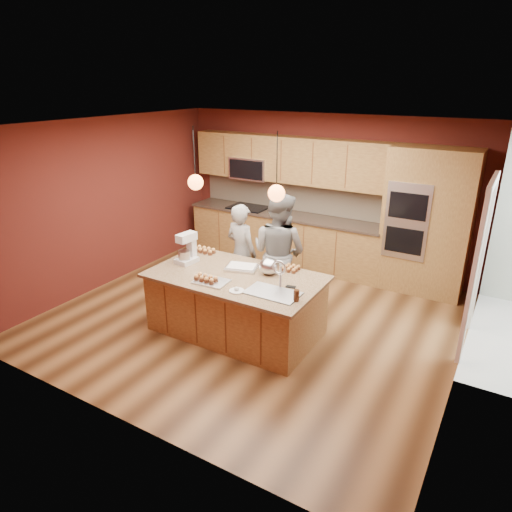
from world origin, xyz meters
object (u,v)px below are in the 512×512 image
Objects in this scene: stand_mixer at (187,250)px; person_left at (242,253)px; island at (237,303)px; mixing_bowl at (269,266)px; person_right at (279,253)px.

person_left is at bearing 73.52° from stand_mixer.
stand_mixer reaches higher than island.
person_right is at bearing 106.51° from mixing_bowl.
person_left is 1.05m from mixing_bowl.
mixing_bowl is at bearing 17.25° from stand_mixer.
stand_mixer is (-0.36, -0.85, 0.25)m from person_left.
island is 1.02m from person_right.
person_left is at bearing 6.98° from person_right.
island is at bearing 129.37° from person_left.
mixing_bowl is (0.19, -0.62, 0.05)m from person_right.
island is at bearing 87.02° from person_right.
island is 8.44× the size of mixing_bowl.
island is at bearing -141.98° from mixing_bowl.
person_right is (0.64, -0.00, 0.13)m from person_left.
person_right reaches higher than mixing_bowl.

